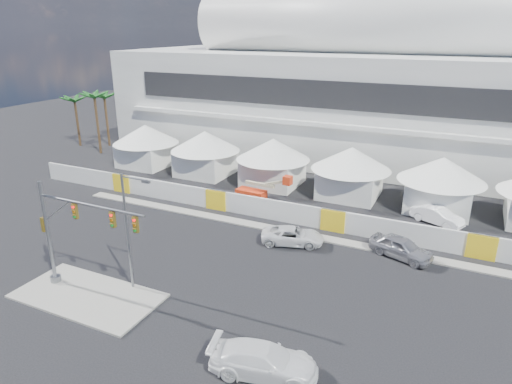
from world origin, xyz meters
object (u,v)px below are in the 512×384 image
at_px(pickup_curb, 293,236).
at_px(pickup_near, 264,360).
at_px(boom_lift, 256,192).
at_px(sedan_silver, 401,247).
at_px(streetlight_median, 129,225).
at_px(traffic_mast, 67,233).
at_px(lot_car_a, 437,216).

bearing_deg(pickup_curb, pickup_near, 178.44).
bearing_deg(boom_lift, pickup_near, -59.27).
xyz_separation_m(sedan_silver, pickup_curb, (-8.63, -1.42, -0.13)).
relative_size(pickup_near, streetlight_median, 0.69).
distance_m(streetlight_median, boom_lift, 19.94).
bearing_deg(traffic_mast, pickup_near, -6.94).
distance_m(sedan_silver, lot_car_a, 8.49).
bearing_deg(sedan_silver, traffic_mast, 145.73).
bearing_deg(traffic_mast, boom_lift, 79.53).
bearing_deg(traffic_mast, lot_car_a, 46.28).
xyz_separation_m(pickup_near, traffic_mast, (-15.35, 1.87, 3.43)).
bearing_deg(lot_car_a, pickup_curb, 156.05).
relative_size(sedan_silver, pickup_curb, 0.96).
bearing_deg(pickup_near, streetlight_median, 59.73).
height_order(sedan_silver, lot_car_a, sedan_silver).
height_order(lot_car_a, boom_lift, boom_lift).
bearing_deg(lot_car_a, traffic_mast, 160.03).
bearing_deg(pickup_near, pickup_curb, 2.91).
distance_m(pickup_curb, pickup_near, 15.58).
distance_m(pickup_near, lot_car_a, 25.51).
height_order(pickup_curb, pickup_near, pickup_near).
bearing_deg(sedan_silver, pickup_near, -175.78).
bearing_deg(pickup_near, lot_car_a, -27.27).
height_order(sedan_silver, boom_lift, boom_lift).
bearing_deg(boom_lift, lot_car_a, 9.29).
bearing_deg(traffic_mast, sedan_silver, 36.32).
xyz_separation_m(pickup_near, streetlight_median, (-11.51, 3.67, 4.08)).
height_order(traffic_mast, streetlight_median, streetlight_median).
distance_m(pickup_near, streetlight_median, 12.75).
relative_size(sedan_silver, boom_lift, 0.79).
bearing_deg(streetlight_median, sedan_silver, 38.62).
bearing_deg(pickup_curb, streetlight_median, 129.99).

